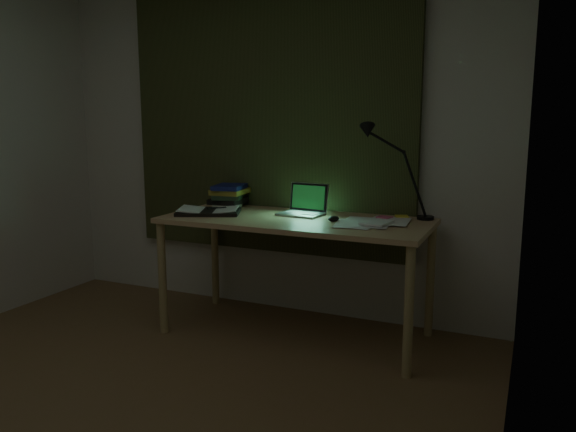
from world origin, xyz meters
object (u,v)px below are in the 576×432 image
Objects in this scene: desk at (295,277)px; loose_papers at (370,222)px; open_textbook at (209,211)px; desk_lamp at (427,174)px; book_stack at (229,195)px; laptop at (301,200)px.

desk is 0.64m from loose_papers.
desk_lamp is (1.39, 0.36, 0.27)m from open_textbook.
desk is 0.74m from open_textbook.
open_textbook reaches higher than loose_papers.
open_textbook is 1.11m from loose_papers.
desk_lamp reaches higher than book_stack.
desk_lamp reaches higher than open_textbook.
book_stack reaches higher than desk.
desk is 0.51m from laptop.
desk is 5.35× the size of laptop.
book_stack reaches higher than open_textbook.
desk is at bearing -151.58° from desk_lamp.
laptop is 1.23× the size of book_stack.
desk_lamp is at bearing 3.08° from book_stack.
laptop reaches higher than open_textbook.
loose_papers is at bearing -11.19° from book_stack.
laptop is 0.53m from loose_papers.
desk is 1.08m from desk_lamp.
loose_papers is 0.50m from desk_lamp.
loose_papers is 0.61× the size of desk_lamp.
desk is 4.16× the size of open_textbook.
open_textbook is at bearing -158.20° from desk_lamp.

